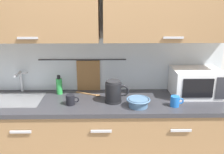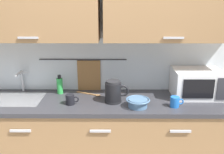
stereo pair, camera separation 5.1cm
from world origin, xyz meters
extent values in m
cube|color=#997047|center=(0.00, 0.30, 0.43)|extent=(2.50, 0.60, 0.86)
cube|color=#B7B7BC|center=(-0.69, -0.01, 0.74)|extent=(0.18, 0.02, 0.02)
cube|color=#B7B7BC|center=(0.00, -0.01, 0.74)|extent=(0.18, 0.02, 0.02)
cube|color=#B7B7BC|center=(0.69, -0.01, 0.74)|extent=(0.18, 0.02, 0.02)
cube|color=#333338|center=(0.00, 0.30, 0.88)|extent=(2.53, 0.63, 0.04)
cube|color=#9EA0A5|center=(-0.84, 0.32, 0.85)|extent=(0.52, 0.38, 0.09)
cube|color=silver|center=(0.00, 0.63, 1.25)|extent=(3.70, 0.06, 2.50)
cube|color=silver|center=(0.00, 0.59, 1.18)|extent=(2.50, 0.01, 0.55)
cube|color=#997047|center=(-0.64, 0.43, 1.80)|extent=(1.23, 0.33, 0.70)
cube|color=#B7B7BC|center=(-0.64, 0.26, 1.50)|extent=(0.18, 0.01, 0.02)
cube|color=#997047|center=(0.64, 0.43, 1.80)|extent=(1.23, 0.33, 0.70)
cube|color=#B7B7BC|center=(0.64, 0.26, 1.50)|extent=(0.18, 0.01, 0.02)
cylinder|color=#333338|center=(-0.20, 0.58, 1.23)|extent=(0.90, 0.01, 0.01)
cube|color=olive|center=(-0.14, 0.58, 1.05)|extent=(0.24, 0.02, 0.34)
cylinder|color=#B2B5BA|center=(-0.84, 0.55, 1.01)|extent=(0.03, 0.03, 0.22)
cylinder|color=#B2B5BA|center=(-0.84, 0.47, 1.11)|extent=(0.02, 0.16, 0.02)
cube|color=#B2B5BA|center=(-0.80, 0.55, 1.10)|extent=(0.07, 0.02, 0.01)
cube|color=white|center=(0.93, 0.41, 1.04)|extent=(0.46, 0.34, 0.27)
cube|color=black|center=(0.89, 0.24, 1.04)|extent=(0.29, 0.01, 0.18)
cube|color=#2D2D33|center=(1.11, 0.24, 1.04)|extent=(0.09, 0.01, 0.21)
cylinder|color=black|center=(0.11, 0.25, 0.91)|extent=(0.16, 0.16, 0.02)
cylinder|color=black|center=(0.11, 0.25, 1.00)|extent=(0.15, 0.15, 0.17)
cylinder|color=#262628|center=(0.11, 0.25, 1.10)|extent=(0.13, 0.13, 0.02)
torus|color=black|center=(0.20, 0.25, 1.01)|extent=(0.11, 0.02, 0.11)
cylinder|color=green|center=(-0.43, 0.47, 0.98)|extent=(0.06, 0.06, 0.16)
cylinder|color=black|center=(-0.43, 0.47, 1.08)|extent=(0.03, 0.03, 0.04)
cylinder|color=black|center=(-0.28, 0.19, 0.95)|extent=(0.08, 0.08, 0.09)
torus|color=black|center=(-0.23, 0.19, 0.95)|extent=(0.06, 0.01, 0.06)
cylinder|color=#4C7093|center=(0.33, 0.14, 0.94)|extent=(0.17, 0.17, 0.07)
torus|color=#4C7093|center=(0.33, 0.14, 0.97)|extent=(0.21, 0.21, 0.01)
cylinder|color=blue|center=(0.66, 0.14, 0.95)|extent=(0.08, 0.08, 0.09)
torus|color=blue|center=(0.71, 0.14, 0.95)|extent=(0.06, 0.01, 0.06)
cube|color=#9E7042|center=(-0.17, 0.46, 0.91)|extent=(0.21, 0.11, 0.01)
ellipsoid|color=#9E7042|center=(-0.05, 0.40, 0.91)|extent=(0.07, 0.06, 0.01)
camera|label=1|loc=(0.06, -1.88, 1.81)|focal=39.31mm
camera|label=2|loc=(0.11, -1.88, 1.81)|focal=39.31mm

